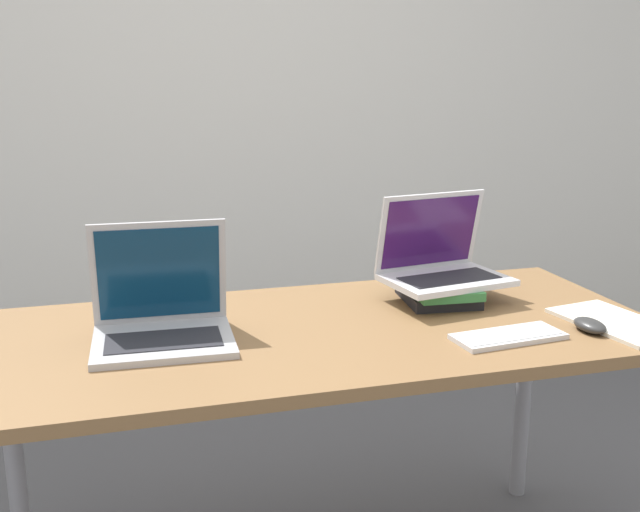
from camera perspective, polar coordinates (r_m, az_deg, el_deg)
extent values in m
cube|color=silver|center=(3.41, -8.01, 13.43)|extent=(8.00, 0.05, 2.70)
cube|color=brown|center=(1.84, 0.05, -5.90)|extent=(1.66, 0.74, 0.03)
cylinder|color=gray|center=(2.24, -22.28, -13.89)|extent=(0.05, 0.05, 0.73)
cylinder|color=gray|center=(2.54, 15.25, -9.90)|extent=(0.05, 0.05, 0.73)
cube|color=#B2B2B7|center=(1.76, -11.83, -6.39)|extent=(0.33, 0.27, 0.02)
cube|color=#232328|center=(1.74, -11.83, -6.28)|extent=(0.26, 0.14, 0.00)
cube|color=#B2B2B7|center=(1.82, -12.15, -1.24)|extent=(0.32, 0.06, 0.26)
cube|color=#0A2D4C|center=(1.82, -12.15, -1.30)|extent=(0.29, 0.05, 0.22)
cube|color=black|center=(2.06, 8.97, -3.00)|extent=(0.20, 0.22, 0.03)
cube|color=#33753D|center=(2.06, 8.97, -2.27)|extent=(0.19, 0.26, 0.02)
cube|color=silver|center=(2.05, 9.60, -1.80)|extent=(0.35, 0.27, 0.02)
cube|color=#232328|center=(2.03, 9.82, -1.64)|extent=(0.28, 0.16, 0.00)
cube|color=silver|center=(2.09, 8.35, 1.89)|extent=(0.32, 0.10, 0.22)
cube|color=#381451|center=(2.09, 8.42, 1.84)|extent=(0.29, 0.09, 0.19)
cube|color=silver|center=(1.81, 14.16, -5.97)|extent=(0.27, 0.13, 0.01)
cube|color=silver|center=(1.81, 14.17, -5.77)|extent=(0.25, 0.11, 0.00)
ellipsoid|color=#2D2D2D|center=(1.92, 19.87, -4.99)|extent=(0.06, 0.10, 0.03)
cube|color=white|center=(1.99, 21.64, -4.74)|extent=(0.23, 0.33, 0.01)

